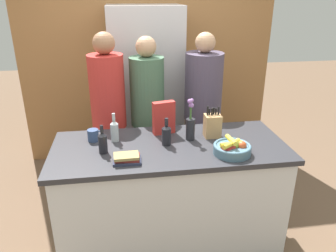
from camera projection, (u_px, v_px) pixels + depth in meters
The scene contains 16 objects.
ground_plane at pixel (170, 237), 2.86m from camera, with size 14.00×14.00×0.00m, color brown.
kitchen_island at pixel (170, 194), 2.69m from camera, with size 1.80×0.78×0.89m.
back_wall_wood at pixel (148, 53), 3.93m from camera, with size 3.00×0.12×2.60m.
refrigerator at pixel (146, 91), 3.73m from camera, with size 0.79×0.62×1.86m.
fruit_bowl at pixel (232, 148), 2.37m from camera, with size 0.27×0.27×0.12m.
knife_block at pixel (212, 125), 2.64m from camera, with size 0.13×0.11×0.26m.
flower_vase at pixel (190, 124), 2.57m from camera, with size 0.07×0.07×0.34m.
cereal_box at pixel (164, 118), 2.68m from camera, with size 0.19×0.10×0.27m.
coffee_mug at pixel (94, 135), 2.58m from camera, with size 0.12×0.09×0.09m.
book_stack at pixel (127, 158), 2.27m from camera, with size 0.20×0.14×0.06m.
bottle_oil at pixel (114, 130), 2.56m from camera, with size 0.06×0.06×0.23m.
bottle_vinegar at pixel (166, 134), 2.50m from camera, with size 0.07×0.07×0.22m.
bottle_wine at pixel (103, 142), 2.37m from camera, with size 0.07×0.07×0.22m.
person_at_sink at pixel (109, 112), 3.05m from camera, with size 0.32×0.32×1.67m.
person_in_blue at pixel (148, 111), 3.17m from camera, with size 0.32×0.32×1.63m.
person_in_red_tee at pixel (203, 106), 3.30m from camera, with size 0.37×0.37×1.64m.
Camera 1 is at (-0.35, -2.25, 1.99)m, focal length 35.00 mm.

